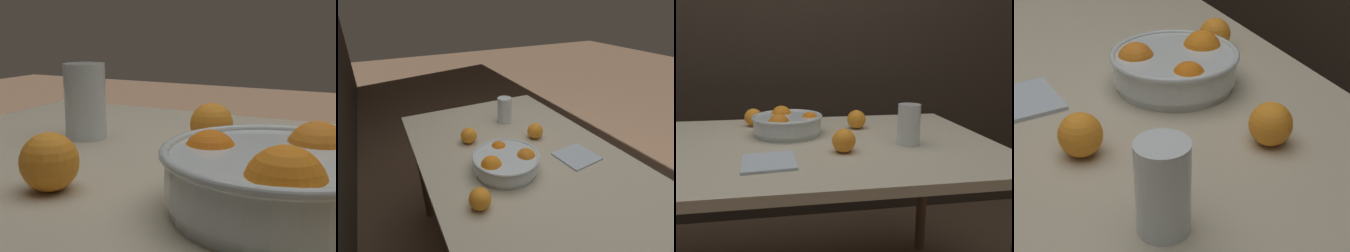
% 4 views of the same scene
% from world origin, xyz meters
% --- Properties ---
extents(dining_table, '(1.50, 0.83, 0.71)m').
position_xyz_m(dining_table, '(0.00, 0.00, 0.64)').
color(dining_table, '#B7AD93').
rests_on(dining_table, ground_plane).
extents(fruit_bowl, '(0.26, 0.26, 0.10)m').
position_xyz_m(fruit_bowl, '(0.03, 0.11, 0.75)').
color(fruit_bowl, silver).
rests_on(fruit_bowl, dining_table).
extents(juice_glass, '(0.08, 0.08, 0.14)m').
position_xyz_m(juice_glass, '(0.43, -0.08, 0.77)').
color(juice_glass, '#F4A314').
rests_on(juice_glass, dining_table).
extents(orange_loose_near_bowl, '(0.07, 0.07, 0.07)m').
position_xyz_m(orange_loose_near_bowl, '(0.20, -0.13, 0.75)').
color(orange_loose_near_bowl, orange).
rests_on(orange_loose_near_bowl, dining_table).
extents(orange_loose_front, '(0.07, 0.07, 0.07)m').
position_xyz_m(orange_loose_front, '(-0.11, 0.28, 0.75)').
color(orange_loose_front, orange).
rests_on(orange_loose_front, dining_table).
extents(orange_loose_aside, '(0.08, 0.08, 0.08)m').
position_xyz_m(orange_loose_aside, '(0.30, 0.17, 0.75)').
color(orange_loose_aside, orange).
rests_on(orange_loose_aside, dining_table).
extents(napkin, '(0.16, 0.17, 0.01)m').
position_xyz_m(napkin, '(-0.02, -0.20, 0.71)').
color(napkin, silver).
rests_on(napkin, dining_table).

